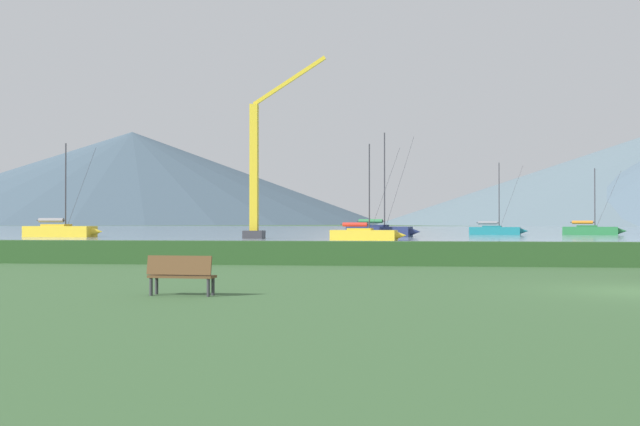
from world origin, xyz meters
name	(u,v)px	position (x,y,z in m)	size (l,w,h in m)	color
harbor_water	(444,230)	(0.00, 137.00, 0.00)	(320.00, 246.00, 0.00)	#8499A8
hedge_line	(567,254)	(0.00, 11.00, 0.47)	(80.00, 1.20, 0.95)	#284C23
sailboat_slip_0	(365,234)	(-10.42, 51.12, 0.58)	(7.03, 2.79, 8.83)	gold
sailboat_slip_2	(496,230)	(4.45, 82.11, 0.61)	(7.50, 3.19, 9.30)	#19707A
sailboat_slip_4	(380,230)	(-9.78, 68.58, 0.71)	(8.56, 3.95, 11.82)	navy
sailboat_slip_5	(591,230)	(16.36, 82.30, 0.63)	(7.83, 3.82, 8.47)	#236B38
sailboat_slip_8	(61,230)	(-44.79, 62.04, 0.73)	(8.96, 3.08, 10.38)	gold
park_bench_near_path	(181,273)	(-11.34, -2.39, 0.53)	(1.61, 0.59, 0.95)	brown
dock_crane	(257,177)	(-21.76, 57.51, 6.26)	(8.36, 2.00, 18.39)	#333338
distant_hill_east_ridge	(132,178)	(-168.66, 415.14, 26.78)	(293.69, 293.69, 53.56)	#425666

